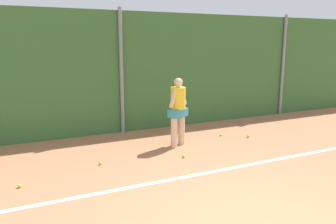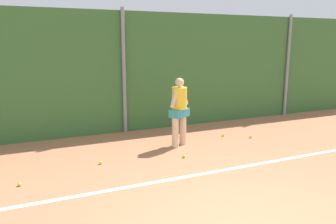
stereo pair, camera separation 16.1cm
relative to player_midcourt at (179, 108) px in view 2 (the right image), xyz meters
name	(u,v)px [view 2 (the right image)]	position (x,y,z in m)	size (l,w,h in m)	color
ground_plane	(191,186)	(-0.81, -2.12, -0.90)	(29.67, 29.67, 0.00)	#B2704C
hedge_fence_backdrop	(122,73)	(-0.81, 1.87, 0.70)	(19.29, 0.25, 3.20)	#386633
fence_post_center	(124,72)	(-0.81, 1.70, 0.74)	(0.10, 0.10, 3.28)	gray
fence_post_right	(287,66)	(4.76, 1.70, 0.74)	(0.10, 0.10, 3.28)	gray
court_baseline_paint	(181,178)	(-0.81, -1.75, -0.89)	(14.09, 0.10, 0.01)	white
player_midcourt	(179,108)	(0.00, 0.00, 0.00)	(0.65, 0.50, 1.60)	beige
tennis_ball_2	(251,137)	(1.95, -0.16, -0.86)	(0.07, 0.07, 0.07)	#CCDB33
tennis_ball_3	(223,135)	(1.39, 0.26, -0.86)	(0.07, 0.07, 0.07)	#CCDB33
tennis_ball_4	(184,156)	(-0.27, -0.81, -0.86)	(0.07, 0.07, 0.07)	#CCDB33
tennis_ball_6	(101,163)	(-1.97, -0.48, -0.86)	(0.07, 0.07, 0.07)	#CCDB33
tennis_ball_7	(20,184)	(-3.46, -0.96, -0.86)	(0.07, 0.07, 0.07)	#CCDB33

